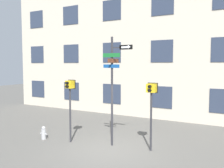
{
  "coord_description": "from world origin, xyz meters",
  "views": [
    {
      "loc": [
        4.82,
        -8.15,
        3.34
      ],
      "look_at": [
        -0.19,
        0.64,
        2.55
      ],
      "focal_mm": 40.0,
      "sensor_mm": 36.0,
      "label": 1
    }
  ],
  "objects_px": {
    "pedestrian_signal_right": "(151,98)",
    "fire_hydrant": "(44,133)",
    "street_sign_pole": "(113,82)",
    "pedestrian_signal_left": "(70,94)"
  },
  "relations": [
    {
      "from": "pedestrian_signal_right",
      "to": "fire_hydrant",
      "type": "bearing_deg",
      "value": -168.25
    },
    {
      "from": "street_sign_pole",
      "to": "fire_hydrant",
      "type": "distance_m",
      "value": 4.0
    },
    {
      "from": "street_sign_pole",
      "to": "pedestrian_signal_left",
      "type": "relative_size",
      "value": 1.66
    },
    {
      "from": "fire_hydrant",
      "to": "pedestrian_signal_right",
      "type": "bearing_deg",
      "value": 11.75
    },
    {
      "from": "street_sign_pole",
      "to": "pedestrian_signal_right",
      "type": "relative_size",
      "value": 1.69
    },
    {
      "from": "pedestrian_signal_right",
      "to": "fire_hydrant",
      "type": "height_order",
      "value": "pedestrian_signal_right"
    },
    {
      "from": "pedestrian_signal_right",
      "to": "fire_hydrant",
      "type": "relative_size",
      "value": 4.48
    },
    {
      "from": "street_sign_pole",
      "to": "pedestrian_signal_left",
      "type": "height_order",
      "value": "street_sign_pole"
    },
    {
      "from": "pedestrian_signal_left",
      "to": "fire_hydrant",
      "type": "distance_m",
      "value": 2.24
    },
    {
      "from": "street_sign_pole",
      "to": "fire_hydrant",
      "type": "xyz_separation_m",
      "value": [
        -3.15,
        -0.79,
        -2.34
      ]
    }
  ]
}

